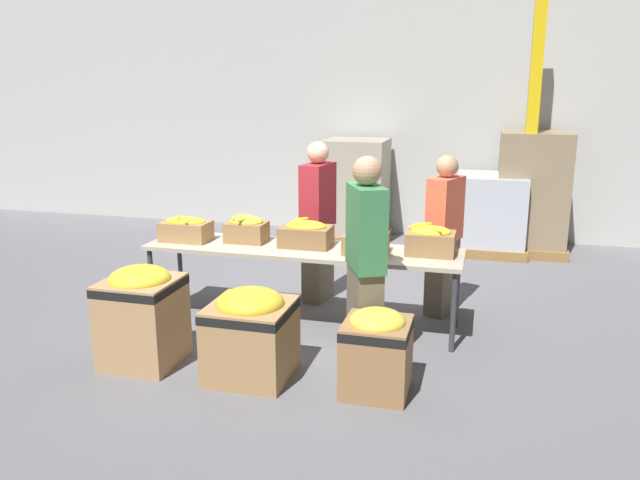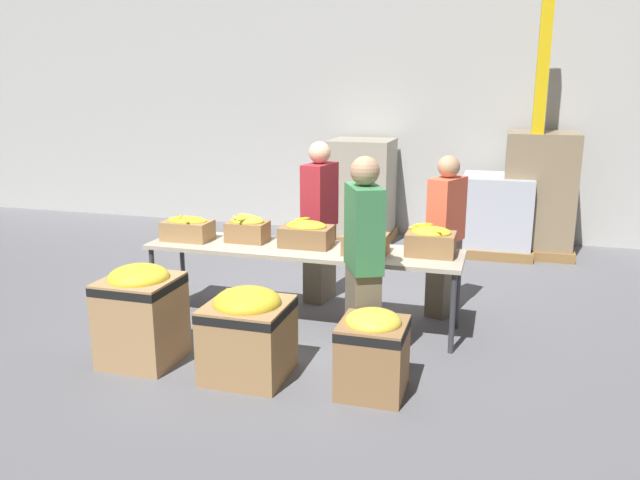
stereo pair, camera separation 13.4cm
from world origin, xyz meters
The scene contains 18 objects.
ground_plane centered at (0.00, 0.00, 0.00)m, with size 30.00×30.00×0.00m, color slate.
wall_back centered at (0.00, 4.15, 2.00)m, with size 16.00×0.08×4.00m.
sorting_table centered at (0.00, 0.00, 0.73)m, with size 3.08×0.73×0.78m.
banana_box_0 centered at (-1.21, -0.04, 0.91)m, with size 0.48×0.32×0.26m.
banana_box_1 centered at (-0.60, 0.08, 0.92)m, with size 0.40×0.32×0.28m.
banana_box_2 centered at (0.02, 0.06, 0.91)m, with size 0.49×0.35×0.26m.
banana_box_3 centered at (0.64, -0.04, 0.90)m, with size 0.40×0.35×0.24m.
banana_box_4 centered at (1.22, 0.08, 0.92)m, with size 0.45×0.33×0.29m.
volunteer_0 centered at (1.31, 0.66, 0.82)m, with size 0.37×0.49×1.65m.
volunteer_1 centered at (0.77, -0.72, 0.88)m, with size 0.42×0.53×1.77m.
volunteer_2 centered at (-0.04, 0.74, 0.87)m, with size 0.31×0.50×1.74m.
donation_bin_0 centered at (-1.04, -1.22, 0.45)m, with size 0.60×0.60×0.86m.
donation_bin_1 centered at (-0.07, -1.22, 0.39)m, with size 0.64×0.64×0.74m.
donation_bin_2 centered at (0.96, -1.22, 0.36)m, with size 0.51×0.51×0.67m.
support_pillar centered at (2.22, 3.14, 2.00)m, with size 0.15×0.15×4.00m.
pallet_stack_0 centered at (-0.21, 3.54, 0.75)m, with size 0.99×0.99×1.52m.
pallet_stack_1 centered at (1.77, 3.35, 0.54)m, with size 1.04×1.04×1.09m.
pallet_stack_2 centered at (2.32, 3.50, 0.83)m, with size 1.02×1.02×1.69m.
Camera 2 is at (1.82, -5.56, 2.32)m, focal length 35.00 mm.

